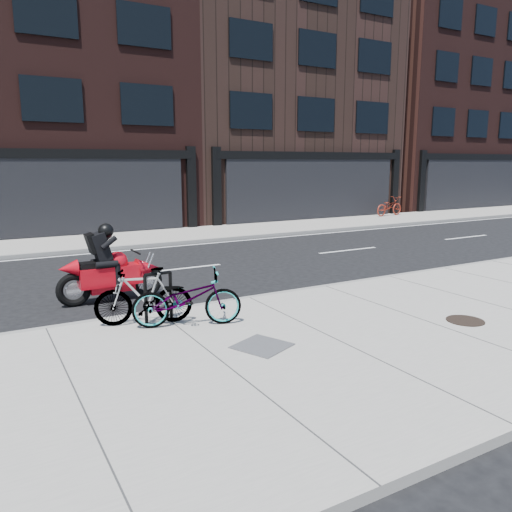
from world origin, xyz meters
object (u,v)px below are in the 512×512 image
utility_grate (262,346)px  bicycle_front (187,298)px  bicycle_rear (143,296)px  manhole_cover (465,321)px  motorcycle (115,269)px  bicycle_far (389,206)px  bike_rack (158,293)px

utility_grate → bicycle_front: bearing=112.7°
bicycle_rear → manhole_cover: bearing=79.5°
motorcycle → utility_grate: bearing=-75.7°
bicycle_front → bicycle_rear: size_ratio=1.12×
bicycle_front → bicycle_far: (16.13, 11.68, 0.01)m
bicycle_rear → bicycle_far: (16.76, 11.23, -0.00)m
bicycle_front → manhole_cover: size_ratio=2.85×
bicycle_rear → utility_grate: bicycle_rear is taller
bicycle_rear → bike_rack: bearing=107.6°
bike_rack → manhole_cover: size_ratio=1.38×
bicycle_far → utility_grate: bicycle_far is taller
manhole_cover → bicycle_front: bearing=153.4°
motorcycle → bicycle_front: bearing=-79.8°
bicycle_front → manhole_cover: (4.43, -2.22, -0.49)m
bike_rack → bicycle_far: size_ratio=0.48×
bike_rack → bicycle_front: bicycle_front is taller
manhole_cover → utility_grate: size_ratio=0.88×
motorcycle → manhole_cover: 7.03m
bicycle_front → bicycle_rear: (-0.63, 0.46, 0.01)m
bicycle_front → bicycle_far: bearing=-35.6°
motorcycle → manhole_cover: bearing=-46.1°
bicycle_rear → bicycle_front: bearing=71.3°
motorcycle → bicycle_far: 18.95m
motorcycle → utility_grate: 4.39m
bicycle_far → manhole_cover: size_ratio=2.89×
utility_grate → bike_rack: bearing=116.7°
bicycle_front → utility_grate: (0.63, -1.50, -0.49)m
bicycle_rear → bicycle_far: bicycle_rear is taller
manhole_cover → bike_rack: bearing=150.8°
bicycle_front → utility_grate: 1.69m
bicycle_far → bike_rack: bearing=117.1°
bike_rack → bicycle_far: 19.95m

